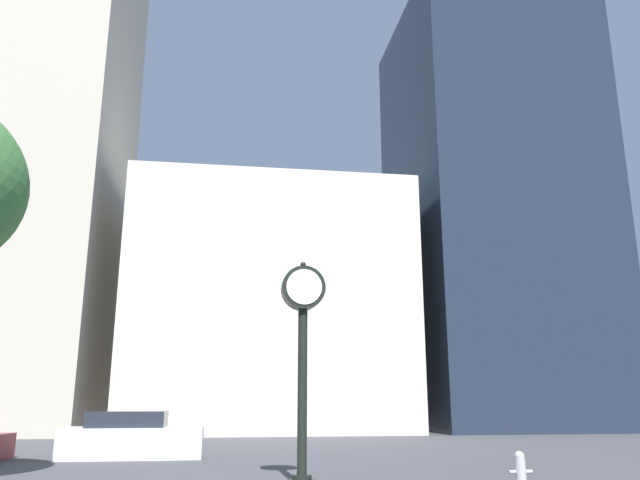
# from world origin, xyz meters

# --- Properties ---
(building_storefront_row) EXTENTS (14.68, 12.00, 13.00)m
(building_storefront_row) POSITION_xyz_m (3.33, 24.00, 6.50)
(building_storefront_row) COLOR beige
(building_storefront_row) RESTS_ON ground_plane
(building_glass_modern) EXTENTS (10.86, 12.00, 26.43)m
(building_glass_modern) POSITION_xyz_m (17.25, 24.00, 13.21)
(building_glass_modern) COLOR #1E2838
(building_glass_modern) RESTS_ON ground_plane
(street_clock) EXTENTS (0.92, 0.59, 4.56)m
(street_clock) POSITION_xyz_m (2.67, 1.49, 3.10)
(street_clock) COLOR black
(street_clock) RESTS_ON ground_plane
(car_white) EXTENTS (4.02, 1.71, 1.33)m
(car_white) POSITION_xyz_m (-1.56, 8.18, 0.57)
(car_white) COLOR silver
(car_white) RESTS_ON ground_plane
(fire_hydrant_far) EXTENTS (0.47, 0.21, 0.69)m
(fire_hydrant_far) POSITION_xyz_m (6.84, 0.54, 0.35)
(fire_hydrant_far) COLOR #B7B7BC
(fire_hydrant_far) RESTS_ON ground_plane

